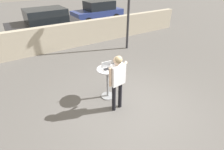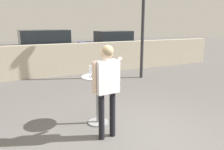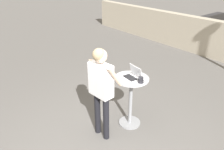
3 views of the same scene
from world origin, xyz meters
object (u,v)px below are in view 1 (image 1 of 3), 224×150
cafe_table (108,79)px  laptop (107,67)px  standing_person (117,77)px  parked_car_near_street (45,25)px  coffee_mug (114,65)px  parked_car_further_down (98,12)px

cafe_table → laptop: laptop is taller
standing_person → parked_car_near_street: parked_car_near_street is taller
cafe_table → parked_car_near_street: size_ratio=0.26×
laptop → coffee_mug: (0.23, -0.02, 0.00)m
cafe_table → parked_car_further_down: parked_car_further_down is taller
cafe_table → standing_person: standing_person is taller
parked_car_near_street → laptop: bearing=-87.4°
laptop → coffee_mug: size_ratio=2.63×
coffee_mug → parked_car_near_street: size_ratio=0.03×
cafe_table → laptop: 0.43m
laptop → standing_person: (-0.07, -0.66, 0.03)m
standing_person → parked_car_further_down: standing_person is taller
laptop → coffee_mug: bearing=-3.9°
standing_person → parked_car_near_street: 7.16m
parked_car_further_down → coffee_mug: bearing=-115.0°
parked_car_near_street → parked_car_further_down: (4.58, 2.19, -0.08)m
cafe_table → coffee_mug: 0.49m
cafe_table → laptop: (0.00, 0.01, 0.43)m
laptop → parked_car_further_down: bearing=63.7°
coffee_mug → standing_person: standing_person is taller
cafe_table → coffee_mug: bearing=-0.6°
laptop → coffee_mug: laptop is taller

